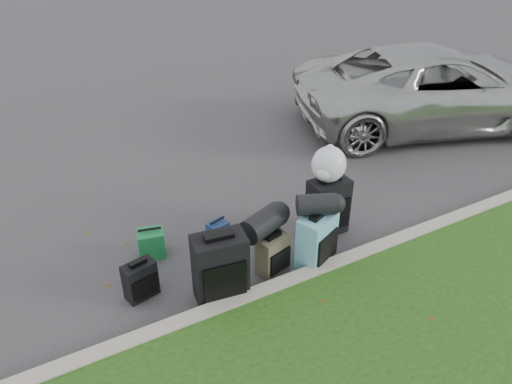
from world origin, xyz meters
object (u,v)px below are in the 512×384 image
suitcase_large_black_left (220,268)px  suitcase_small_black (140,280)px  suitcase_olive (273,254)px  tote_green (151,243)px  tote_navy (218,231)px  suv (437,87)px  suitcase_large_black_right (328,207)px  suitcase_teal (316,241)px

suitcase_large_black_left → suitcase_small_black: bearing=158.3°
suitcase_large_black_left → suitcase_olive: 0.72m
tote_green → tote_navy: 0.83m
suv → tote_green: 6.03m
tote_green → suitcase_large_black_right: bearing=-2.2°
suitcase_large_black_right → tote_navy: bearing=159.0°
suitcase_olive → suitcase_large_black_right: suitcase_large_black_right is taller
suitcase_small_black → tote_green: size_ratio=1.27×
suv → tote_navy: size_ratio=19.84×
suitcase_large_black_left → suitcase_teal: bearing=6.8°
suv → tote_navy: 5.26m
suitcase_large_black_left → suitcase_large_black_right: (1.71, 0.45, -0.02)m
suitcase_large_black_right → suv: bearing=26.4°
suitcase_large_black_left → suitcase_teal: size_ratio=1.18×
tote_green → suitcase_teal: bearing=-19.7°
suitcase_small_black → suitcase_teal: (1.96, -0.46, 0.12)m
suitcase_small_black → suitcase_teal: suitcase_teal is taller
suitcase_large_black_right → suitcase_teal: bearing=-136.4°
suitcase_small_black → suitcase_olive: (1.45, -0.34, 0.03)m
suitcase_large_black_right → suitcase_small_black: bearing=-179.8°
tote_green → suv: bearing=25.8°
suitcase_small_black → suitcase_olive: bearing=-25.8°
suitcase_small_black → suitcase_large_black_left: suitcase_large_black_left is taller
suitcase_small_black → suitcase_large_black_left: (0.75, -0.43, 0.18)m
suitcase_olive → suitcase_large_black_right: bearing=4.7°
suitcase_large_black_left → tote_navy: 1.06m
suitcase_large_black_left → suv: bearing=31.1°
suitcase_large_black_left → suitcase_olive: size_ratio=1.61×
suitcase_teal → suv: bearing=5.8°
suv → suitcase_large_black_right: (-3.73, -1.87, -0.33)m
suitcase_teal → tote_green: size_ratio=1.97×
suv → suitcase_large_black_left: size_ratio=6.38×
suitcase_small_black → suitcase_large_black_right: size_ratio=0.58×
suitcase_small_black → tote_green: (0.32, 0.62, -0.05)m
suitcase_teal → tote_green: bearing=123.5°
suitcase_teal → suitcase_large_black_right: size_ratio=0.90×
suv → tote_navy: (-5.04, -1.38, -0.58)m
suitcase_olive → tote_navy: suitcase_olive is taller
suv → suitcase_olive: bearing=134.1°
suitcase_large_black_left → tote_navy: size_ratio=3.11×
suv → suitcase_teal: (-4.23, -2.35, -0.37)m
suitcase_teal → tote_green: 1.97m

